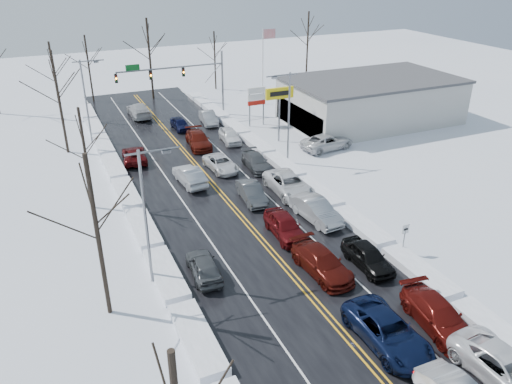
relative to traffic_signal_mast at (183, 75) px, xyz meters
name	(u,v)px	position (x,y,z in m)	size (l,w,h in m)	color
ground	(249,226)	(-3.45, -27.99, -5.48)	(160.00, 160.00, 0.00)	silver
road_surface	(239,214)	(-3.45, -25.99, -5.47)	(14.00, 84.00, 0.01)	black
snow_bank_left	(145,234)	(-11.05, -25.99, -5.48)	(1.64, 72.00, 0.56)	white
snow_bank_right	(321,197)	(4.15, -25.99, -5.48)	(1.64, 72.00, 0.56)	white
traffic_signal_mast	(183,75)	(0.00, 0.00, 0.00)	(13.28, 0.39, 8.00)	slate
tires_plus_sign	(280,97)	(7.05, -12.00, -0.49)	(3.20, 0.34, 6.00)	slate
used_vehicles_sign	(257,98)	(7.05, -5.99, -2.16)	(2.20, 0.22, 4.65)	slate
speed_limit_sign	(405,234)	(4.75, -35.99, -3.84)	(0.55, 0.09, 2.35)	slate
flagpole	(264,61)	(11.72, 2.01, 0.45)	(1.87, 1.20, 10.00)	silver
dealership_building	(371,100)	(20.53, -9.99, -2.82)	(20.40, 12.40, 5.30)	#ACACA7
streetlight_ne	(287,111)	(4.85, -17.99, -0.17)	(3.20, 0.25, 9.00)	slate
streetlight_sw	(148,207)	(-11.74, -31.99, -0.17)	(3.20, 0.25, 9.00)	slate
streetlight_nw	(87,95)	(-11.74, -3.99, -0.17)	(3.20, 0.25, 9.00)	slate
tree_left_b	(93,207)	(-14.95, -33.99, 1.51)	(4.00, 4.00, 10.00)	#2D231C
tree_left_c	(83,140)	(-13.95, -19.99, 0.46)	(3.40, 3.40, 8.50)	#2D231C
tree_left_d	(56,83)	(-14.65, -5.99, 1.86)	(4.20, 4.20, 10.50)	#2D231C
tree_left_e	(53,66)	(-14.25, 6.01, 1.16)	(3.80, 3.80, 9.50)	#2D231C
tree_far_b	(87,56)	(-9.45, 13.01, 0.81)	(3.60, 3.60, 9.00)	#2D231C
tree_far_c	(149,43)	(-1.45, 11.01, 2.21)	(4.40, 4.40, 11.00)	#2D231C
tree_far_d	(215,49)	(8.55, 12.51, 0.46)	(3.40, 3.40, 8.50)	#2D231C
tree_far_e	(308,32)	(24.55, 13.01, 1.86)	(4.20, 4.20, 10.50)	#2D231C
queued_car_2	(386,343)	(-1.74, -42.70, -5.48)	(2.65, 5.74, 1.60)	black
queued_car_3	(321,272)	(-1.56, -35.62, -5.48)	(2.18, 5.36, 1.56)	#460E09
queued_car_4	(285,235)	(-1.60, -30.41, -5.48)	(1.94, 4.83, 1.64)	#520A0D
queued_car_5	(252,201)	(-1.55, -24.16, -5.48)	(1.57, 4.50, 1.48)	#404345
queued_car_6	(221,170)	(-1.63, -16.93, -5.48)	(2.19, 4.75, 1.32)	silver
queued_car_7	(199,147)	(-1.62, -10.04, -5.48)	(2.19, 5.39, 1.56)	#50120A
queued_car_8	(181,129)	(-1.78, -3.68, -5.48)	(1.60, 3.97, 1.35)	black
queued_car_10	(503,380)	(1.93, -47.22, -5.48)	(2.65, 5.74, 1.59)	white
queued_car_11	(436,326)	(1.66, -42.79, -5.48)	(2.18, 5.37, 1.56)	#540E0B
queued_car_12	(367,266)	(1.62, -36.23, -5.48)	(1.83, 4.54, 1.55)	black
queued_car_13	(315,220)	(1.71, -29.24, -5.48)	(1.80, 5.17, 1.70)	#9B9EA3
queued_car_14	(289,193)	(1.98, -24.19, -5.48)	(2.79, 6.05, 1.68)	white
queued_car_15	(256,168)	(1.65, -18.00, -5.48)	(1.95, 4.79, 1.39)	#444649
queued_car_16	(230,142)	(2.00, -10.08, -5.48)	(1.75, 4.34, 1.48)	white
queued_car_17	(209,124)	(1.98, -3.02, -5.48)	(1.56, 4.48, 1.48)	#96989E
oncoming_car_0	(190,184)	(-5.30, -18.78, -5.48)	(1.71, 4.91, 1.62)	#AFB2B8
oncoming_car_1	(135,161)	(-8.78, -11.36, -5.48)	(2.24, 4.85, 1.35)	#500A0C
oncoming_car_2	(140,117)	(-5.13, 3.31, -5.48)	(2.39, 5.88, 1.71)	#BAB9BC
oncoming_car_3	(204,276)	(-8.71, -32.80, -5.48)	(1.74, 4.32, 1.47)	#434648
parked_car_0	(327,149)	(10.65, -16.29, -5.48)	(2.70, 5.86, 1.63)	silver
parked_car_1	(334,135)	(13.70, -12.80, -5.48)	(2.12, 5.21, 1.51)	#3C3E41
parked_car_2	(291,121)	(11.73, -6.02, -5.48)	(1.63, 4.05, 1.38)	black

